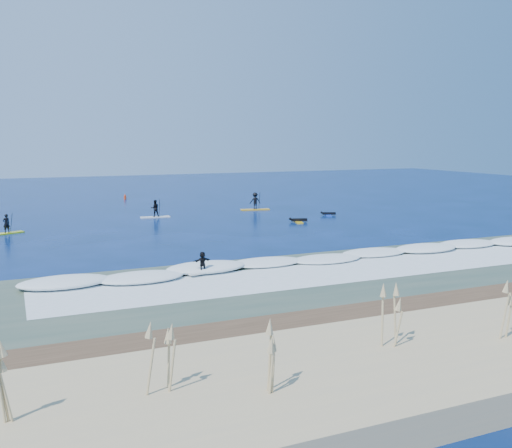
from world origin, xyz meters
name	(u,v)px	position (x,y,z in m)	size (l,w,h in m)	color
ground	(251,237)	(0.00, 0.00, 0.00)	(160.00, 160.00, 0.00)	#03193E
wet_sand_strip	(437,312)	(0.00, -21.50, 0.00)	(90.00, 5.00, 0.08)	#453220
shallow_water	(347,276)	(0.00, -14.00, 0.01)	(90.00, 13.00, 0.01)	#334636
breaking_wave	(312,262)	(0.00, -10.00, 0.00)	(40.00, 6.00, 0.30)	white
whitewater	(337,272)	(0.00, -13.00, 0.00)	(34.00, 5.00, 0.02)	silver
sup_paddler_left	(7,227)	(-17.79, 9.32, 0.59)	(2.73, 1.75, 1.89)	#F3F81A
sup_paddler_center	(155,210)	(-4.34, 14.12, 0.75)	(2.92, 0.90, 2.02)	white
sup_paddler_right	(255,202)	(7.12, 15.74, 0.86)	(3.25, 1.40, 2.22)	gold
prone_paddler_near	(298,220)	(7.20, 5.76, 0.15)	(1.72, 2.25, 0.46)	gold
prone_paddler_far	(328,214)	(12.17, 8.69, 0.14)	(1.51, 2.01, 0.41)	blue
wave_surfer	(202,263)	(-7.55, -10.78, 0.73)	(1.79, 0.78, 1.25)	silver
marker_buoy	(125,197)	(-3.90, 32.27, 0.33)	(0.31, 0.31, 0.75)	red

